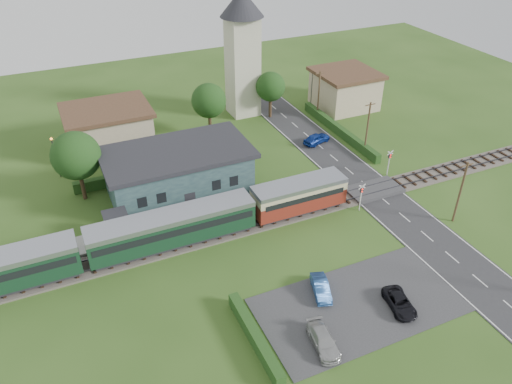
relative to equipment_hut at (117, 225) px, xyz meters
name	(u,v)px	position (x,y,z in m)	size (l,w,h in m)	color
ground	(305,223)	(18.00, -5.20, -1.75)	(120.00, 120.00, 0.00)	#2D4C19
railway_track	(296,212)	(18.00, -3.20, -1.64)	(76.00, 3.20, 0.49)	#4C443D
road	(384,200)	(28.00, -5.20, -1.72)	(6.00, 70.00, 0.05)	#28282B
car_park	(358,305)	(16.50, -17.20, -1.71)	(17.00, 9.00, 0.08)	#333335
crossing_deck	(374,190)	(28.00, -3.20, -1.52)	(6.20, 3.40, 0.45)	#333335
platform	(196,217)	(8.00, 0.00, -1.52)	(30.00, 3.00, 0.45)	gray
equipment_hut	(117,225)	(0.00, 0.00, 0.00)	(2.30, 2.30, 2.55)	beige
station_building	(178,171)	(8.00, 5.79, 0.95)	(16.00, 9.00, 5.30)	#263D43
train	(139,236)	(1.51, -3.20, 0.43)	(43.20, 2.90, 3.40)	#232328
church_tower	(242,44)	(23.00, 22.80, 8.48)	(6.00, 6.00, 17.60)	beige
house_west	(109,128)	(3.00, 19.80, 1.04)	(10.80, 8.80, 5.50)	tan
house_east	(345,89)	(38.00, 18.80, 1.05)	(8.80, 8.80, 5.50)	tan
hedge_carpark	(255,337)	(7.00, -17.20, -1.15)	(0.80, 9.00, 1.20)	#193814
hedge_roadside	(339,130)	(32.20, 10.80, -1.15)	(0.80, 18.00, 1.20)	#193814
hedge_station	(169,168)	(8.00, 10.30, -1.10)	(22.00, 0.80, 1.30)	#193814
tree_a	(76,156)	(-2.00, 8.80, 3.63)	(5.20, 5.20, 8.00)	#332316
tree_b	(209,101)	(16.00, 17.80, 3.27)	(4.60, 4.60, 7.34)	#332316
tree_c	(271,87)	(26.00, 19.80, 2.91)	(4.20, 4.20, 6.78)	#332316
utility_pole_b	(460,192)	(32.20, -11.20, 1.88)	(1.40, 0.22, 7.00)	#473321
utility_pole_c	(367,128)	(32.20, 4.80, 1.88)	(1.40, 0.22, 7.00)	#473321
utility_pole_d	(319,94)	(32.20, 16.80, 1.88)	(1.40, 0.22, 7.00)	#473321
crossing_signal_near	(361,194)	(24.40, -5.61, 0.39)	(0.84, 0.28, 3.28)	silver
crossing_signal_far	(389,159)	(31.60, -0.81, 0.39)	(0.84, 0.28, 3.28)	silver
streetlamp_west	(55,154)	(-4.00, 14.80, 1.29)	(0.30, 0.30, 5.15)	#3F3F47
streetlamp_east	(312,85)	(34.00, 21.80, 1.29)	(0.30, 0.30, 5.15)	#3F3F47
car_on_road	(317,138)	(28.01, 9.73, -1.02)	(1.59, 3.96, 1.35)	navy
car_park_blue	(321,288)	(14.28, -14.70, -1.08)	(1.25, 3.58, 1.18)	#244F8E
car_park_silver	(323,341)	(11.56, -19.70, -1.08)	(1.65, 4.05, 1.18)	#A6A6A6
car_park_dark	(400,303)	(19.39, -18.84, -1.13)	(1.77, 3.85, 1.07)	black
pedestrian_near	(266,194)	(15.74, -0.48, -0.45)	(0.62, 0.40, 1.69)	gray
pedestrian_far	(150,223)	(3.13, -0.59, -0.33)	(0.94, 0.73, 1.94)	gray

